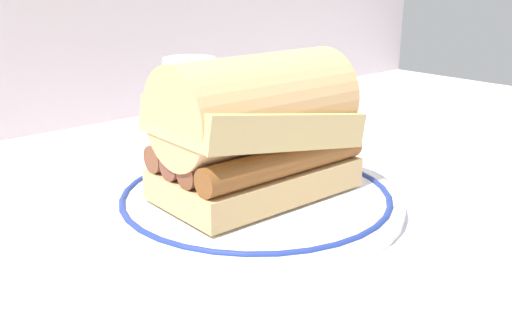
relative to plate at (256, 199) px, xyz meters
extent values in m
plane|color=silver|center=(-0.01, -0.03, -0.01)|extent=(1.50, 1.50, 0.00)
cylinder|color=white|center=(0.00, 0.00, 0.00)|extent=(0.26, 0.26, 0.01)
torus|color=navy|center=(0.00, 0.00, 0.00)|extent=(0.24, 0.24, 0.01)
cube|color=#DBB273|center=(0.00, 0.00, 0.02)|extent=(0.17, 0.10, 0.03)
cylinder|color=brown|center=(0.00, -0.04, 0.05)|extent=(0.17, 0.03, 0.02)
cylinder|color=brown|center=(0.00, -0.01, 0.05)|extent=(0.17, 0.03, 0.02)
cylinder|color=brown|center=(0.00, 0.01, 0.05)|extent=(0.17, 0.03, 0.02)
cylinder|color=brown|center=(0.00, 0.04, 0.05)|extent=(0.17, 0.03, 0.02)
cube|color=#D7B872|center=(0.00, 0.00, 0.07)|extent=(0.18, 0.10, 0.06)
cylinder|color=#E0AD71|center=(0.00, 0.00, 0.09)|extent=(0.17, 0.09, 0.09)
cylinder|color=silver|center=(0.07, 0.20, 0.05)|extent=(0.06, 0.06, 0.11)
cylinder|color=gold|center=(0.07, 0.20, 0.02)|extent=(0.05, 0.05, 0.07)
cube|color=silver|center=(0.16, -0.13, -0.01)|extent=(0.06, 0.09, 0.01)
camera|label=1|loc=(-0.33, -0.37, 0.20)|focal=41.35mm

